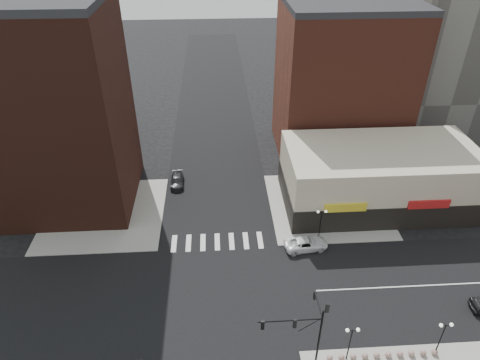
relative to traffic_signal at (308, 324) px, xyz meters
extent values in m
plane|color=black|center=(-7.24, 7.83, -4.96)|extent=(240.00, 240.00, 0.00)
cube|color=black|center=(-7.24, 7.83, -4.95)|extent=(200.00, 14.00, 0.02)
cube|color=black|center=(-7.24, 7.83, -4.95)|extent=(14.00, 200.00, 0.02)
cube|color=gray|center=(-21.74, 22.33, -4.90)|extent=(15.00, 15.00, 0.12)
cube|color=gray|center=(7.26, 22.33, -4.90)|extent=(15.00, 15.00, 0.12)
cube|color=#3B1C12|center=(-26.24, 26.33, 7.54)|extent=(16.00, 15.00, 25.00)
cube|color=#3B1C12|center=(-39.24, 41.83, 1.04)|extent=(20.00, 18.00, 12.00)
cube|color=maroon|center=(11.76, 37.33, 6.04)|extent=(18.00, 15.00, 22.00)
cube|color=#BEB497|center=(13.76, 22.83, -0.96)|extent=(24.00, 12.00, 8.00)
cube|color=black|center=(13.76, 22.83, -3.26)|extent=(24.20, 12.20, 3.40)
cylinder|color=black|center=(0.96, -0.37, -1.46)|extent=(0.18, 0.18, 7.00)
cylinder|color=black|center=(-1.64, -0.37, 1.04)|extent=(5.20, 0.11, 0.11)
cylinder|color=black|center=(-0.04, -0.37, 0.34)|extent=(1.72, 0.06, 1.46)
cylinder|color=black|center=(0.96, 1.13, 1.04)|extent=(0.11, 3.00, 0.11)
cube|color=black|center=(-3.84, -0.37, 0.64)|extent=(0.28, 0.18, 0.95)
sphere|color=red|center=(-3.84, -0.37, 0.94)|extent=(0.16, 0.16, 0.16)
cube|color=black|center=(-1.24, -0.37, 0.64)|extent=(0.28, 0.18, 0.95)
sphere|color=red|center=(-1.24, -0.37, 0.94)|extent=(0.16, 0.16, 0.16)
cube|color=black|center=(0.96, 2.43, 0.64)|extent=(0.18, 0.28, 0.95)
sphere|color=red|center=(0.96, 2.43, 0.94)|extent=(0.16, 0.16, 0.16)
cube|color=black|center=(1.21, -0.37, 2.34)|extent=(0.28, 0.18, 0.95)
sphere|color=red|center=(1.21, -0.37, 2.64)|extent=(0.16, 0.16, 0.16)
cylinder|color=black|center=(3.76, -0.17, -2.84)|extent=(0.11, 0.11, 4.00)
cylinder|color=black|center=(3.76, -0.17, -0.94)|extent=(0.90, 0.06, 0.06)
sphere|color=white|center=(3.31, -0.17, -0.84)|extent=(0.32, 0.32, 0.32)
sphere|color=white|center=(4.21, -0.17, -0.84)|extent=(0.32, 0.32, 0.32)
cylinder|color=black|center=(11.76, -0.17, -2.84)|extent=(0.11, 0.11, 4.00)
cylinder|color=black|center=(11.76, -0.17, -0.94)|extent=(0.90, 0.06, 0.06)
sphere|color=white|center=(11.31, -0.17, -0.84)|extent=(0.32, 0.32, 0.32)
sphere|color=white|center=(12.21, -0.17, -0.84)|extent=(0.32, 0.32, 0.32)
cylinder|color=black|center=(4.76, 15.83, -2.84)|extent=(0.11, 0.11, 4.00)
cylinder|color=black|center=(4.76, 15.83, -0.94)|extent=(0.90, 0.06, 0.06)
sphere|color=white|center=(4.31, 15.83, -0.84)|extent=(0.32, 0.32, 0.32)
sphere|color=white|center=(5.21, 15.83, -0.84)|extent=(0.32, 0.32, 0.32)
sphere|color=gray|center=(2.26, -0.17, -4.57)|extent=(0.54, 0.54, 0.54)
sphere|color=gray|center=(3.31, -0.17, -4.57)|extent=(0.54, 0.54, 0.54)
sphere|color=gray|center=(4.36, -0.17, -4.57)|extent=(0.54, 0.54, 0.54)
sphere|color=gray|center=(5.41, -0.17, -4.57)|extent=(0.54, 0.54, 0.54)
sphere|color=gray|center=(6.46, -0.17, -4.57)|extent=(0.54, 0.54, 0.54)
sphere|color=gray|center=(7.51, -0.17, -4.57)|extent=(0.54, 0.54, 0.54)
sphere|color=gray|center=(8.56, -0.17, -4.57)|extent=(0.54, 0.54, 0.54)
sphere|color=gray|center=(9.61, -0.17, -4.57)|extent=(0.54, 0.54, 0.54)
sphere|color=gray|center=(10.66, -0.17, -4.57)|extent=(0.54, 0.54, 0.54)
sphere|color=gray|center=(11.71, -0.17, -4.57)|extent=(0.54, 0.54, 0.54)
imported|color=silver|center=(2.92, 14.33, -4.26)|extent=(5.27, 2.87, 1.40)
imported|color=black|center=(-12.78, 28.53, -4.33)|extent=(1.86, 4.39, 1.26)
camera|label=1|loc=(-7.00, -22.23, 29.18)|focal=32.00mm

